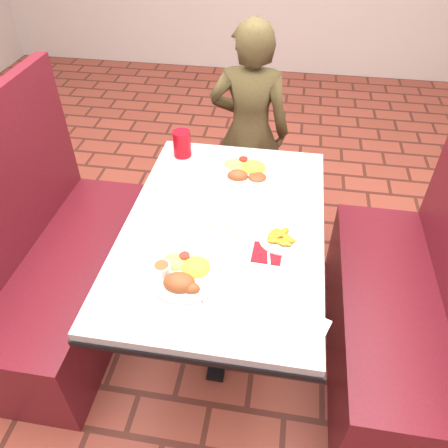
# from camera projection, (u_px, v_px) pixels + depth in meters

# --- Properties ---
(dining_table) EXTENTS (0.81, 1.21, 0.75)m
(dining_table) POSITION_uv_depth(u_px,v_px,m) (224.00, 241.00, 1.83)
(dining_table) COLOR #A9ABAE
(dining_table) RESTS_ON ground
(booth_bench_left) EXTENTS (0.47, 1.20, 1.17)m
(booth_bench_left) POSITION_uv_depth(u_px,v_px,m) (64.00, 271.00, 2.14)
(booth_bench_left) COLOR maroon
(booth_bench_left) RESTS_ON ground
(booth_bench_right) EXTENTS (0.47, 1.20, 1.17)m
(booth_bench_right) POSITION_uv_depth(u_px,v_px,m) (400.00, 314.00, 1.95)
(booth_bench_right) COLOR maroon
(booth_bench_right) RESTS_ON ground
(diner_person) EXTENTS (0.47, 0.31, 1.28)m
(diner_person) POSITION_uv_depth(u_px,v_px,m) (249.00, 132.00, 2.55)
(diner_person) COLOR brown
(diner_person) RESTS_ON ground
(near_dinner_plate) EXTENTS (0.26, 0.26, 0.08)m
(near_dinner_plate) POSITION_uv_depth(u_px,v_px,m) (184.00, 271.00, 1.53)
(near_dinner_plate) COLOR white
(near_dinner_plate) RESTS_ON dining_table
(far_dinner_plate) EXTENTS (0.28, 0.28, 0.07)m
(far_dinner_plate) POSITION_uv_depth(u_px,v_px,m) (246.00, 169.00, 2.02)
(far_dinner_plate) COLOR white
(far_dinner_plate) RESTS_ON dining_table
(plantain_plate) EXTENTS (0.17, 0.17, 0.03)m
(plantain_plate) POSITION_uv_depth(u_px,v_px,m) (281.00, 239.00, 1.69)
(plantain_plate) COLOR white
(plantain_plate) RESTS_ON dining_table
(maroon_napkin) EXTENTS (0.11, 0.11, 0.00)m
(maroon_napkin) POSITION_uv_depth(u_px,v_px,m) (267.00, 253.00, 1.64)
(maroon_napkin) COLOR maroon
(maroon_napkin) RESTS_ON dining_table
(spoon_utensil) EXTENTS (0.02, 0.12, 0.00)m
(spoon_utensil) POSITION_uv_depth(u_px,v_px,m) (269.00, 264.00, 1.59)
(spoon_utensil) COLOR silver
(spoon_utensil) RESTS_ON dining_table
(red_tumbler) EXTENTS (0.09, 0.09, 0.13)m
(red_tumbler) POSITION_uv_depth(u_px,v_px,m) (182.00, 144.00, 2.12)
(red_tumbler) COLOR #B60C17
(red_tumbler) RESTS_ON dining_table
(paper_napkin) EXTENTS (0.22, 0.20, 0.01)m
(paper_napkin) POSITION_uv_depth(u_px,v_px,m) (297.00, 325.00, 1.39)
(paper_napkin) COLOR white
(paper_napkin) RESTS_ON dining_table
(knife_utensil) EXTENTS (0.08, 0.15, 0.00)m
(knife_utensil) POSITION_uv_depth(u_px,v_px,m) (200.00, 286.00, 1.51)
(knife_utensil) COLOR silver
(knife_utensil) RESTS_ON dining_table
(fork_utensil) EXTENTS (0.01, 0.14, 0.00)m
(fork_utensil) POSITION_uv_depth(u_px,v_px,m) (172.00, 280.00, 1.53)
(fork_utensil) COLOR silver
(fork_utensil) RESTS_ON dining_table
(lettuce_shreds) EXTENTS (0.28, 0.32, 0.00)m
(lettuce_shreds) POSITION_uv_depth(u_px,v_px,m) (236.00, 215.00, 1.81)
(lettuce_shreds) COLOR #87B548
(lettuce_shreds) RESTS_ON dining_table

